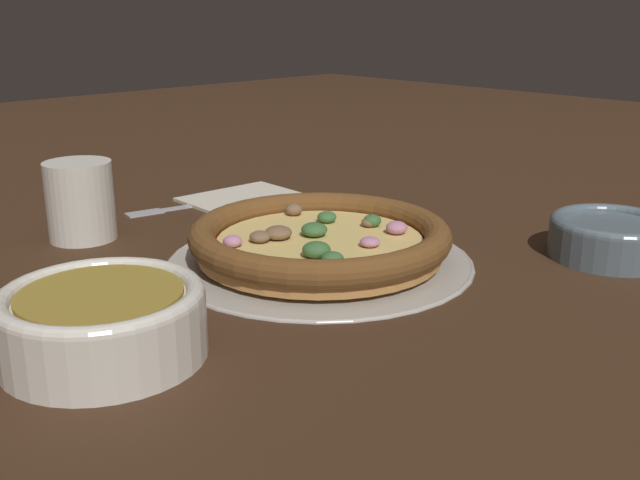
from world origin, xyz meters
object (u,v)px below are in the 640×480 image
object	(u,v)px
drinking_cup	(80,201)
napkin	(246,198)
bowl_far	(612,236)
pizza	(320,238)
bowl_near	(102,319)
fork	(181,207)
pizza_tray	(320,258)

from	to	relation	value
drinking_cup	napkin	distance (m)	0.24
bowl_far	drinking_cup	size ratio (longest dim) A/B	1.44
pizza	bowl_far	world-z (taller)	same
pizza	bowl_near	size ratio (longest dim) A/B	1.74
napkin	fork	world-z (taller)	napkin
pizza	fork	world-z (taller)	pizza
bowl_far	drinking_cup	world-z (taller)	drinking_cup
pizza_tray	napkin	bearing A→B (deg)	67.83
pizza_tray	drinking_cup	bearing A→B (deg)	119.41
bowl_near	fork	xyz separation A→B (m)	(0.28, 0.32, -0.03)
pizza_tray	drinking_cup	size ratio (longest dim) A/B	3.56
pizza	bowl_near	xyz separation A→B (m)	(-0.26, -0.04, 0.00)
bowl_near	napkin	size ratio (longest dim) A/B	0.99
napkin	pizza	bearing A→B (deg)	-112.18
pizza	bowl_near	world-z (taller)	bowl_near
napkin	fork	size ratio (longest dim) A/B	0.92
pizza	fork	xyz separation A→B (m)	(0.02, 0.27, -0.02)
bowl_near	drinking_cup	size ratio (longest dim) A/B	1.74
pizza	drinking_cup	xyz separation A→B (m)	(-0.14, 0.24, 0.02)
pizza_tray	bowl_far	distance (m)	0.30
bowl_near	bowl_far	xyz separation A→B (m)	(0.49, -0.15, -0.01)
pizza	fork	bearing A→B (deg)	86.46
drinking_cup	fork	world-z (taller)	drinking_cup
pizza	bowl_far	size ratio (longest dim) A/B	2.10
bowl_near	bowl_far	distance (m)	0.51
pizza_tray	pizza	world-z (taller)	pizza
drinking_cup	napkin	size ratio (longest dim) A/B	0.57
napkin	fork	distance (m)	0.09
pizza_tray	bowl_near	bearing A→B (deg)	-170.82
napkin	fork	bearing A→B (deg)	162.02
pizza_tray	bowl_far	bearing A→B (deg)	-40.94
bowl_near	bowl_far	world-z (taller)	bowl_near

